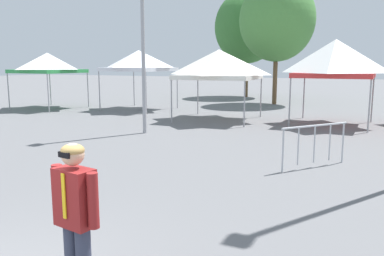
{
  "coord_description": "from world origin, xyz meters",
  "views": [
    {
      "loc": [
        3.75,
        -2.24,
        2.56
      ],
      "look_at": [
        0.54,
        4.72,
        1.3
      ],
      "focal_mm": 36.77,
      "sensor_mm": 36.0,
      "label": 1
    }
  ],
  "objects": [
    {
      "name": "light_pole_opposite_side",
      "position": [
        -3.91,
        10.15,
        4.45
      ],
      "size": [
        0.36,
        0.36,
        7.78
      ],
      "color": "#9E9EA3",
      "rests_on": "ground"
    },
    {
      "name": "canopy_tent_right_of_center",
      "position": [
        -2.68,
        14.6,
        2.53
      ],
      "size": [
        3.6,
        3.6,
        3.19
      ],
      "color": "#9E9EA3",
      "rests_on": "ground"
    },
    {
      "name": "person_foreground",
      "position": [
        1.08,
        0.72,
        1.03
      ],
      "size": [
        0.64,
        0.31,
        1.78
      ],
      "color": "#33384C",
      "rests_on": "ground"
    },
    {
      "name": "tree_behind_tents_right",
      "position": [
        -5.26,
        27.35,
        5.31
      ],
      "size": [
        4.97,
        4.97,
        8.04
      ],
      "color": "brown",
      "rests_on": "ground"
    },
    {
      "name": "crowd_barrier_by_lift",
      "position": [
        2.51,
        7.7,
        0.75
      ],
      "size": [
        1.33,
        1.69,
        1.08
      ],
      "color": "#B7BABF",
      "rests_on": "ground"
    },
    {
      "name": "tree_behind_tents_left",
      "position": [
        -1.97,
        22.76,
        5.24
      ],
      "size": [
        4.67,
        4.67,
        7.82
      ],
      "color": "brown",
      "rests_on": "ground"
    },
    {
      "name": "canopy_tent_far_left",
      "position": [
        -13.2,
        14.89,
        2.6
      ],
      "size": [
        3.31,
        3.31,
        3.17
      ],
      "color": "#9E9EA3",
      "rests_on": "ground"
    },
    {
      "name": "canopy_tent_behind_right",
      "position": [
        -8.2,
        16.61,
        2.72
      ],
      "size": [
        3.48,
        3.48,
        3.3
      ],
      "color": "#9E9EA3",
      "rests_on": "ground"
    },
    {
      "name": "canopy_tent_center",
      "position": [
        2.22,
        15.27,
        2.77
      ],
      "size": [
        3.19,
        3.19,
        3.56
      ],
      "color": "#9E9EA3",
      "rests_on": "ground"
    }
  ]
}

